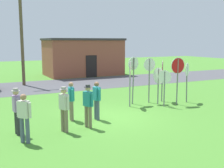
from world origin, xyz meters
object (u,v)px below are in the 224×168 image
object	(u,v)px
stop_sign_rear_left	(149,72)
stop_sign_tallest	(162,73)
stop_sign_far_back	(165,82)
person_in_blue	(24,116)
stop_sign_leaning_left	(130,75)
stop_sign_rear_right	(133,72)
stop_sign_nearest	(187,75)
person_near_signs	(97,98)
stop_sign_leaning_right	(178,72)
person_on_left	(71,99)
person_in_dark_shirt	(88,103)
stop_sign_center_cluster	(158,79)
person_in_teal	(17,109)
utility_pole	(22,32)
person_with_sunhat	(64,107)

from	to	relation	value
stop_sign_rear_left	stop_sign_tallest	distance (m)	0.84
stop_sign_far_back	person_in_blue	bearing A→B (deg)	-163.70
stop_sign_leaning_left	stop_sign_rear_right	size ratio (longest dim) A/B	0.93
stop_sign_rear_left	stop_sign_nearest	size ratio (longest dim) A/B	1.12
person_near_signs	stop_sign_tallest	bearing A→B (deg)	20.25
stop_sign_leaning_right	person_on_left	xyz separation A→B (m)	(-6.11, -0.37, -0.83)
stop_sign_rear_left	stop_sign_tallest	bearing A→B (deg)	-5.63
person_in_dark_shirt	person_on_left	distance (m)	1.29
stop_sign_center_cluster	person_in_dark_shirt	xyz separation A→B (m)	(-4.95, -2.14, -0.40)
stop_sign_center_cluster	person_in_teal	world-z (taller)	stop_sign_center_cluster
stop_sign_nearest	stop_sign_tallest	bearing A→B (deg)	144.37
stop_sign_leaning_right	stop_sign_tallest	world-z (taller)	stop_sign_leaning_right
stop_sign_leaning_left	stop_sign_tallest	bearing A→B (deg)	7.20
utility_pole	stop_sign_far_back	xyz separation A→B (m)	(5.41, -10.81, -2.78)
stop_sign_leaning_right	stop_sign_center_cluster	xyz separation A→B (m)	(-0.88, 0.51, -0.40)
stop_sign_rear_left	stop_sign_rear_right	size ratio (longest dim) A/B	0.97
person_near_signs	person_with_sunhat	xyz separation A→B (m)	(-1.76, -0.97, 0.03)
stop_sign_rear_left	person_in_blue	world-z (taller)	stop_sign_rear_left
stop_sign_rear_left	person_near_signs	world-z (taller)	stop_sign_rear_left
person_in_dark_shirt	utility_pole	bearing A→B (deg)	92.20
stop_sign_rear_left	utility_pole	bearing A→B (deg)	118.52
person_on_left	stop_sign_far_back	bearing A→B (deg)	3.38
utility_pole	stop_sign_tallest	distance (m)	11.72
person_in_blue	stop_sign_far_back	bearing A→B (deg)	16.30
person_on_left	stop_sign_center_cluster	bearing A→B (deg)	9.55
stop_sign_center_cluster	stop_sign_rear_right	distance (m)	1.42
stop_sign_leaning_left	stop_sign_nearest	world-z (taller)	stop_sign_leaning_left
utility_pole	stop_sign_nearest	size ratio (longest dim) A/B	3.50
stop_sign_rear_right	person_in_teal	world-z (taller)	stop_sign_rear_right
stop_sign_leaning_right	person_with_sunhat	bearing A→B (deg)	-165.82
utility_pole	stop_sign_rear_right	xyz separation A→B (m)	(4.25, -9.56, -2.32)
stop_sign_tallest	person_on_left	bearing A→B (deg)	-166.65
person_in_blue	person_near_signs	size ratio (longest dim) A/B	1.00
person_near_signs	stop_sign_leaning_right	bearing A→B (deg)	8.55
utility_pole	stop_sign_leaning_right	distance (m)	12.67
person_near_signs	stop_sign_far_back	bearing A→B (deg)	9.51
utility_pole	person_on_left	bearing A→B (deg)	-88.96
stop_sign_tallest	person_in_teal	world-z (taller)	stop_sign_tallest
stop_sign_center_cluster	person_in_teal	bearing A→B (deg)	-167.03
stop_sign_far_back	stop_sign_nearest	world-z (taller)	stop_sign_nearest
person_in_dark_shirt	person_near_signs	xyz separation A→B (m)	(0.75, 0.87, -0.03)
stop_sign_leaning_right	stop_sign_rear_left	world-z (taller)	stop_sign_leaning_right
stop_sign_leaning_right	person_on_left	size ratio (longest dim) A/B	1.52
stop_sign_tallest	person_on_left	world-z (taller)	stop_sign_tallest
person_in_teal	person_in_blue	xyz separation A→B (m)	(0.10, -1.01, -0.03)
stop_sign_nearest	stop_sign_far_back	bearing A→B (deg)	-170.49
stop_sign_nearest	person_on_left	world-z (taller)	stop_sign_nearest
person_on_left	person_in_teal	bearing A→B (deg)	-159.86
stop_sign_leaning_right	stop_sign_rear_right	world-z (taller)	stop_sign_rear_right
person_in_dark_shirt	person_with_sunhat	distance (m)	1.01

